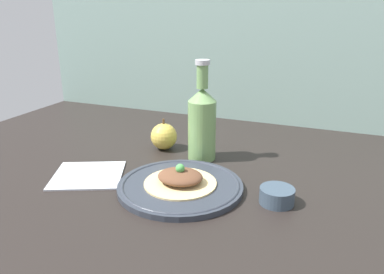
# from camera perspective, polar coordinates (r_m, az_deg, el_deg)

# --- Properties ---
(ground_plane) EXTENTS (1.80, 1.10, 0.04)m
(ground_plane) POSITION_cam_1_polar(r_m,az_deg,el_deg) (0.87, 5.61, -8.68)
(ground_plane) COLOR black
(wall_backsplash) EXTENTS (1.80, 0.03, 0.80)m
(wall_backsplash) POSITION_cam_1_polar(r_m,az_deg,el_deg) (1.29, 13.44, 19.36)
(wall_backsplash) COLOR #84A399
(wall_backsplash) RESTS_ON ground_plane
(plate) EXTENTS (0.28, 0.28, 0.02)m
(plate) POSITION_cam_1_polar(r_m,az_deg,el_deg) (0.84, -1.79, -7.42)
(plate) COLOR #2D333D
(plate) RESTS_ON ground_plane
(plated_food) EXTENTS (0.16, 0.16, 0.05)m
(plated_food) POSITION_cam_1_polar(r_m,az_deg,el_deg) (0.83, -1.80, -6.30)
(plated_food) COLOR #D6BC7F
(plated_food) RESTS_ON plate
(cider_bottle) EXTENTS (0.07, 0.07, 0.26)m
(cider_bottle) POSITION_cam_1_polar(r_m,az_deg,el_deg) (0.98, 1.53, 2.41)
(cider_bottle) COLOR #729E5B
(cider_bottle) RESTS_ON ground_plane
(apple) EXTENTS (0.08, 0.08, 0.09)m
(apple) POSITION_cam_1_polar(r_m,az_deg,el_deg) (1.07, -4.31, 0.10)
(apple) COLOR gold
(apple) RESTS_ON ground_plane
(napkin) EXTENTS (0.21, 0.21, 0.01)m
(napkin) POSITION_cam_1_polar(r_m,az_deg,el_deg) (0.94, -15.56, -5.50)
(napkin) COLOR #B7BCC6
(napkin) RESTS_ON ground_plane
(dipping_bowl) EXTENTS (0.07, 0.07, 0.03)m
(dipping_bowl) POSITION_cam_1_polar(r_m,az_deg,el_deg) (0.80, 12.81, -8.72)
(dipping_bowl) COLOR #384756
(dipping_bowl) RESTS_ON ground_plane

